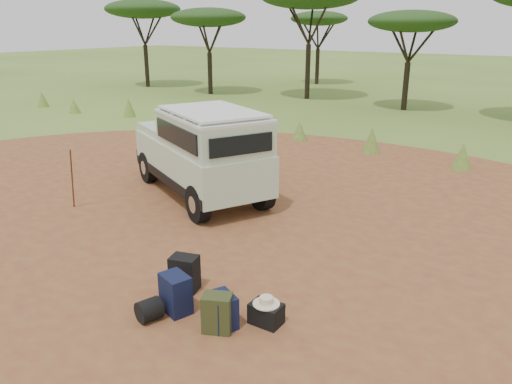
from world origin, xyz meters
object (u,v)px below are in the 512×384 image
Objects in this scene: backpack_olive at (217,313)px; backpack_black at (185,273)px; safari_vehicle at (202,154)px; walking_staff at (72,179)px; backpack_navy at (176,294)px; duffel_navy at (222,311)px; hard_case at (266,314)px.

backpack_black is at bearing 127.26° from backpack_olive.
safari_vehicle reaches higher than backpack_olive.
walking_staff is at bearing 136.02° from backpack_olive.
safari_vehicle is 3.37× the size of walking_staff.
backpack_navy reaches higher than duffel_navy.
walking_staff is 6.52m from hard_case.
backpack_navy is at bearing 152.22° from backpack_olive.
walking_staff reaches higher than backpack_navy.
backpack_black is at bearing -27.76° from safari_vehicle.
backpack_olive is at bearing 15.34° from backpack_navy.
safari_vehicle reaches higher than duffel_navy.
backpack_navy is (5.03, -1.98, -0.42)m from walking_staff.
hard_case is (0.47, 0.53, -0.12)m from backpack_olive.
backpack_black is 1.30m from backpack_olive.
backpack_navy reaches higher than backpack_black.
backpack_olive is at bearing -132.48° from hard_case.
walking_staff is 2.60× the size of backpack_olive.
safari_vehicle is 9.89× the size of duffel_navy.
backpack_olive is (1.15, -0.61, -0.01)m from backpack_black.
duffel_navy is 1.10× the size of hard_case.
backpack_navy is 1.34× the size of hard_case.
backpack_black is (2.78, -3.81, -0.80)m from safari_vehicle.
backpack_black is 0.97× the size of backpack_navy.
safari_vehicle is 4.78m from backpack_black.
backpack_navy is at bearing -91.11° from walking_staff.
backpack_black reaches higher than hard_case.
duffel_navy is (3.91, -4.29, -0.85)m from safari_vehicle.
backpack_olive reaches higher than duffel_navy.
hard_case is (1.30, 0.49, -0.14)m from backpack_navy.
duffel_navy is at bearing -39.31° from backpack_black.
duffel_navy is 0.65m from hard_case.
safari_vehicle is 5.97m from backpack_olive.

